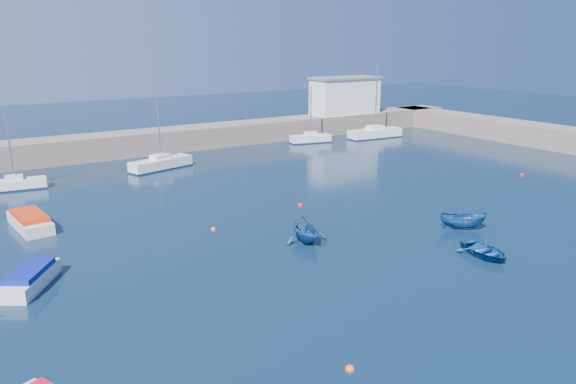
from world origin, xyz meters
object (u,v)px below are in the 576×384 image
sailboat_8 (375,133)px  harbor_office (345,96)px  dinghy_center (485,251)px  sailboat_7 (311,138)px  dinghy_left (305,229)px  sailboat_5 (15,184)px  sailboat_6 (161,163)px  dinghy_right (463,221)px  motorboat_2 (30,221)px  motorboat_1 (30,278)px

sailboat_8 → harbor_office: bearing=4.0°
dinghy_center → sailboat_7: bearing=78.6°
dinghy_left → dinghy_center: bearing=-36.7°
sailboat_8 → sailboat_5: bearing=98.3°
sailboat_6 → dinghy_right: bearing=-175.3°
sailboat_5 → sailboat_7: size_ratio=0.97×
sailboat_5 → sailboat_6: size_ratio=0.78×
motorboat_2 → sailboat_5: bearing=81.4°
harbor_office → motorboat_2: bearing=-154.0°
motorboat_1 → motorboat_2: size_ratio=0.83×
sailboat_5 → sailboat_8: (45.57, 3.60, 0.15)m
sailboat_8 → dinghy_center: bearing=151.5°
motorboat_2 → dinghy_center: 31.15m
dinghy_center → dinghy_right: size_ratio=1.10×
harbor_office → dinghy_left: (-31.22, -35.45, -4.23)m
dinghy_center → dinghy_left: (-7.90, 8.19, 0.51)m
sailboat_6 → motorboat_1: sailboat_6 is taller
harbor_office → sailboat_7: 11.71m
motorboat_2 → dinghy_left: bearing=-46.7°
sailboat_5 → dinghy_right: (25.12, -29.12, 0.09)m
motorboat_1 → motorboat_2: (1.64, 10.74, 0.01)m
sailboat_5 → dinghy_center: size_ratio=1.96×
sailboat_8 → motorboat_1: bearing=122.8°
sailboat_8 → dinghy_right: 38.58m
sailboat_7 → dinghy_center: sailboat_7 is taller
sailboat_8 → dinghy_left: size_ratio=3.06×
sailboat_8 → dinghy_right: bearing=151.8°
dinghy_left → sailboat_6: bearing=100.0°
sailboat_5 → harbor_office: bearing=-70.0°
dinghy_right → sailboat_6: bearing=58.5°
dinghy_left → dinghy_right: 11.51m
motorboat_2 → motorboat_1: bearing=-104.4°
harbor_office → dinghy_left: harbor_office is taller
harbor_office → sailboat_5: 46.93m
dinghy_right → harbor_office: bearing=10.9°
sailboat_7 → dinghy_center: size_ratio=2.03×
sailboat_6 → motorboat_2: 19.66m
dinghy_left → motorboat_2: bearing=148.3°
harbor_office → motorboat_1: 58.38m
motorboat_1 → motorboat_2: motorboat_2 is taller
harbor_office → sailboat_7: size_ratio=1.39×
harbor_office → sailboat_6: 33.19m
motorboat_1 → dinghy_center: bearing=10.2°
sailboat_5 → dinghy_center: (22.22, -33.32, -0.16)m
motorboat_2 → dinghy_center: size_ratio=1.57×
sailboat_8 → dinghy_center: sailboat_8 is taller
sailboat_8 → motorboat_2: bearing=112.6°
motorboat_1 → sailboat_6: bearing=89.0°
sailboat_6 → motorboat_1: size_ratio=1.93×
dinghy_center → dinghy_left: dinghy_left is taller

